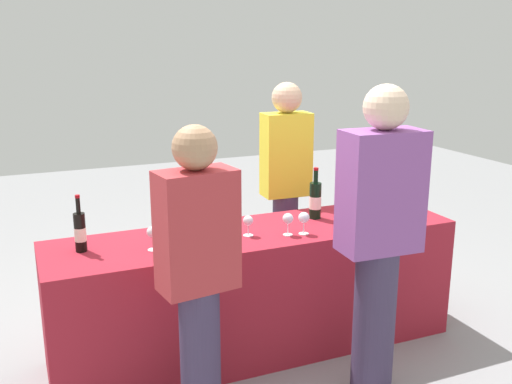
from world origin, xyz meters
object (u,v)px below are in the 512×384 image
at_px(wine_bottle_1, 167,216).
at_px(wine_glass_0, 153,233).
at_px(guest_0, 198,273).
at_px(wine_glass_3, 288,220).
at_px(wine_bottle_0, 80,231).
at_px(wine_glass_4, 304,219).
at_px(wine_glass_2, 248,222).
at_px(server_pouring, 286,182).
at_px(wine_glass_1, 185,230).
at_px(wine_bottle_3, 315,200).
at_px(wine_bottle_2, 189,215).
at_px(wine_bottle_4, 380,192).
at_px(guest_1, 379,235).

bearing_deg(wine_bottle_1, wine_glass_0, -123.12).
height_order(wine_glass_0, guest_0, guest_0).
relative_size(wine_bottle_1, wine_glass_3, 2.42).
bearing_deg(wine_bottle_0, wine_glass_4, -9.78).
bearing_deg(wine_bottle_0, wine_glass_2, -7.03).
bearing_deg(guest_0, server_pouring, 41.52).
bearing_deg(wine_bottle_1, wine_glass_3, -21.90).
height_order(wine_bottle_1, wine_glass_0, wine_bottle_1).
relative_size(wine_glass_1, wine_glass_2, 1.09).
xyz_separation_m(wine_glass_1, guest_0, (-0.09, -0.55, -0.03)).
distance_m(wine_bottle_1, wine_glass_4, 0.82).
relative_size(wine_bottle_3, guest_0, 0.22).
xyz_separation_m(wine_bottle_2, server_pouring, (0.91, 0.54, -0.00)).
xyz_separation_m(wine_bottle_2, wine_glass_1, (-0.09, -0.20, -0.02)).
height_order(wine_bottle_3, wine_bottle_4, wine_bottle_3).
distance_m(wine_bottle_1, guest_1, 1.25).
xyz_separation_m(wine_glass_3, guest_1, (0.26, -0.57, 0.05)).
relative_size(wine_bottle_1, guest_0, 0.21).
bearing_deg(wine_glass_2, wine_glass_1, -175.13).
height_order(wine_bottle_0, wine_glass_3, wine_bottle_0).
relative_size(wine_bottle_1, wine_glass_0, 2.36).
height_order(wine_bottle_0, server_pouring, server_pouring).
bearing_deg(wine_bottle_2, wine_bottle_4, 0.90).
relative_size(wine_bottle_0, wine_glass_1, 2.36).
relative_size(wine_bottle_2, wine_glass_3, 2.45).
xyz_separation_m(wine_bottle_2, wine_bottle_3, (0.86, -0.01, 0.00)).
height_order(wine_bottle_0, wine_glass_1, wine_bottle_0).
relative_size(wine_bottle_1, wine_bottle_3, 0.97).
xyz_separation_m(wine_bottle_1, wine_bottle_4, (1.51, 0.00, -0.01)).
distance_m(wine_bottle_3, wine_glass_4, 0.35).
bearing_deg(wine_glass_1, wine_bottle_3, 11.73).
xyz_separation_m(wine_glass_2, wine_glass_4, (0.32, -0.10, 0.01)).
bearing_deg(wine_bottle_0, wine_glass_0, -20.77).
bearing_deg(guest_1, wine_bottle_4, 57.92).
height_order(wine_bottle_4, guest_0, guest_0).
distance_m(wine_bottle_1, wine_glass_1, 0.23).
bearing_deg(wine_bottle_2, guest_0, -103.46).
relative_size(wine_bottle_0, wine_glass_2, 2.57).
distance_m(wine_bottle_4, wine_glass_2, 1.08).
bearing_deg(wine_glass_2, wine_bottle_2, 152.24).
distance_m(wine_bottle_0, wine_glass_0, 0.40).
xyz_separation_m(wine_bottle_3, guest_1, (-0.06, -0.82, 0.02)).
bearing_deg(server_pouring, wine_bottle_3, 87.80).
distance_m(wine_bottle_0, guest_0, 0.84).
bearing_deg(wine_glass_3, wine_glass_1, 175.69).
bearing_deg(wine_bottle_0, wine_glass_3, -9.58).
bearing_deg(wine_glass_2, guest_0, -130.38).
bearing_deg(wine_glass_0, server_pouring, 31.74).
xyz_separation_m(wine_glass_0, wine_glass_3, (0.81, -0.06, -0.00)).
bearing_deg(wine_glass_4, wine_bottle_4, 21.41).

